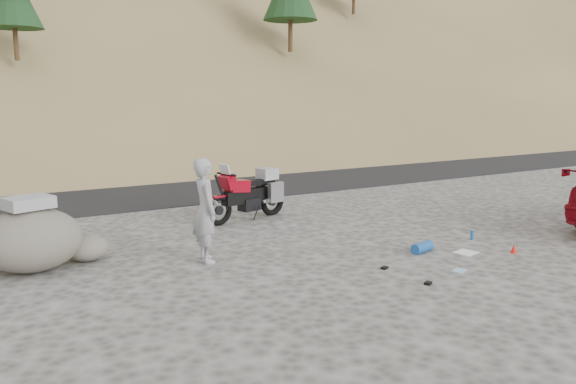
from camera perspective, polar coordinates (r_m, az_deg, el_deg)
ground at (r=11.00m, az=4.77°, el=-5.77°), size 140.00×140.00×0.00m
road at (r=18.90m, az=-11.27°, el=0.59°), size 120.00×7.00×0.05m
motorcycle at (r=13.46m, az=-3.83°, el=-0.23°), size 2.36×1.04×1.43m
man at (r=10.28m, az=-8.24°, el=-6.95°), size 0.54×0.74×1.87m
boulder at (r=10.41m, az=-24.64°, el=-4.38°), size 1.80×1.58×1.26m
small_rock at (r=10.76m, az=-19.78°, el=-5.38°), size 0.99×0.95×0.47m
gear_white_cloth at (r=11.21m, az=17.61°, el=-5.87°), size 0.46×0.42×0.01m
gear_blue_mat at (r=10.99m, az=13.48°, el=-5.48°), size 0.53×0.31×0.20m
gear_bottle at (r=12.23m, az=18.20°, el=-4.18°), size 0.08×0.08×0.19m
gear_funnel at (r=11.49m, az=21.96°, el=-5.37°), size 0.15×0.15×0.16m
gear_glove_a at (r=9.87m, az=9.78°, el=-7.59°), size 0.15×0.12×0.04m
gear_glove_b at (r=9.22m, az=14.05°, el=-8.97°), size 0.15×0.13×0.04m
gear_blue_cloth at (r=10.05m, az=17.00°, el=-7.63°), size 0.31×0.27×0.01m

